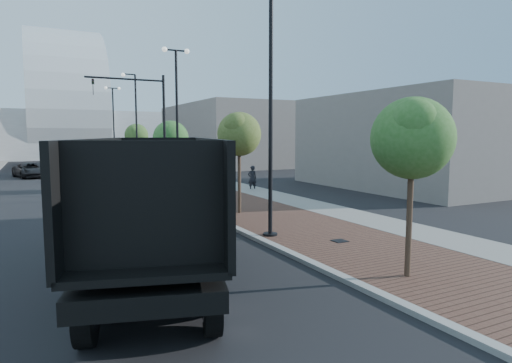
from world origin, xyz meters
name	(u,v)px	position (x,y,z in m)	size (l,w,h in m)	color
ground	(512,360)	(0.00, 0.00, 0.00)	(220.00, 220.00, 0.00)	black
sidewalk	(154,173)	(3.50, 40.00, 0.06)	(7.00, 140.00, 0.12)	#4C2D23
concrete_strip	(180,172)	(6.20, 40.00, 0.07)	(2.40, 140.00, 0.13)	slate
curb	(119,175)	(0.00, 40.00, 0.07)	(0.30, 140.00, 0.14)	gray
dump_truck	(160,200)	(-3.46, 10.86, 1.64)	(6.58, 14.20, 3.89)	black
white_sedan	(101,215)	(-5.14, 13.49, 0.82)	(1.73, 4.97, 1.64)	white
dark_car_mid	(30,170)	(-7.81, 41.60, 0.69)	(2.30, 4.99, 1.39)	black
dark_car_far	(65,168)	(-4.62, 45.12, 0.60)	(1.69, 4.14, 1.20)	black
pedestrian	(252,178)	(6.45, 23.30, 0.90)	(0.66, 0.43, 1.80)	black
streetlight_1	(268,125)	(0.49, 10.00, 4.34)	(1.44, 0.56, 9.21)	black
streetlight_2	(177,121)	(0.60, 22.00, 4.82)	(1.72, 0.56, 9.28)	black
streetlight_3	(135,131)	(0.49, 34.00, 4.34)	(1.44, 0.56, 9.21)	black
streetlight_4	(114,128)	(0.60, 46.00, 4.82)	(1.72, 0.56, 9.28)	black
traffic_mast	(151,120)	(-0.30, 25.00, 4.98)	(5.09, 0.20, 8.00)	black
tree_0	(413,139)	(1.65, 4.02, 3.87)	(2.26, 2.19, 4.99)	#382619
tree_1	(240,134)	(1.65, 15.02, 4.01)	(2.24, 2.16, 5.11)	#382619
tree_2	(171,138)	(1.65, 27.02, 3.73)	(2.61, 2.60, 5.04)	#382619
tree_3	(137,135)	(1.65, 39.02, 3.95)	(2.32, 2.26, 5.10)	#382619
convention_center	(65,124)	(-2.00, 85.00, 6.00)	(50.00, 30.00, 50.00)	#AEB5B9
commercial_block_ne	(227,135)	(16.00, 50.00, 4.00)	(12.00, 22.00, 8.00)	#68625E
commercial_block_e	(407,141)	(18.00, 20.00, 3.50)	(10.00, 16.00, 7.00)	#67605D
utility_cover_1	(340,241)	(2.40, 8.00, 0.13)	(0.50, 0.50, 0.02)	black
utility_cover_2	(223,201)	(2.40, 19.00, 0.13)	(0.50, 0.50, 0.02)	black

